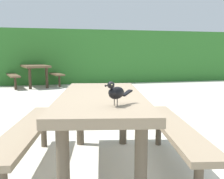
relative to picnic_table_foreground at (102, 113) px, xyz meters
The scene contains 5 objects.
ground_plane 0.66m from the picnic_table_foreground, 11.93° to the right, with size 60.00×60.00×0.00m, color beige.
hedge_wall 8.02m from the picnic_table_foreground, 87.52° to the left, with size 28.00×1.86×2.00m, color #2D6B28.
picnic_table_foreground is the anchor object (origin of this frame).
bird_grackle 0.63m from the picnic_table_foreground, 89.71° to the right, with size 0.25×0.19×0.18m.
picnic_table_mid_left 6.87m from the picnic_table_foreground, 99.65° to the left, with size 2.08×2.10×0.74m.
Camera 1 is at (-0.76, -2.23, 1.12)m, focal length 40.55 mm.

